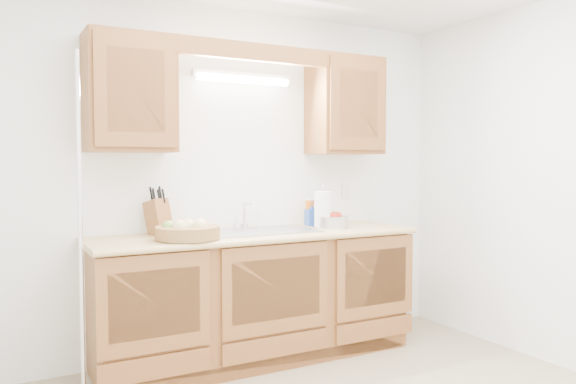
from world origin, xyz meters
TOP-DOWN VIEW (x-y plane):
  - room at (0.00, 0.00)m, footprint 3.52×3.50m
  - base_cabinets at (0.00, 1.20)m, footprint 2.20×0.60m
  - countertop at (0.00, 1.19)m, footprint 2.30×0.63m
  - upper_cabinet_left at (-0.83, 1.33)m, footprint 0.55×0.33m
  - upper_cabinet_right at (0.83, 1.33)m, footprint 0.55×0.33m
  - valance at (0.00, 1.19)m, footprint 2.20×0.05m
  - fluorescent_fixture at (0.00, 1.42)m, footprint 0.76×0.08m
  - sink at (0.00, 1.21)m, footprint 0.84×0.46m
  - wire_shelf_pole at (-1.20, 0.94)m, footprint 0.03×0.03m
  - outlet_plate at (0.95, 1.49)m, footprint 0.08×0.01m
  - fruit_basket at (-0.54, 1.05)m, footprint 0.42×0.42m
  - knife_block at (-0.64, 1.37)m, footprint 0.18×0.22m
  - orange_canister at (0.54, 1.38)m, footprint 0.09×0.09m
  - soap_bottle at (0.54, 1.36)m, footprint 0.09×0.09m
  - sponge at (-0.54, 1.44)m, footprint 0.10×0.06m
  - paper_towel at (0.54, 1.19)m, footprint 0.15×0.15m
  - apple_bowl at (0.60, 1.16)m, footprint 0.28×0.28m

SIDE VIEW (x-z plane):
  - base_cabinets at x=0.00m, z-range 0.01..0.87m
  - sink at x=0.00m, z-range 0.65..1.01m
  - countertop at x=0.00m, z-range 0.86..0.90m
  - sponge at x=-0.54m, z-range 0.90..0.92m
  - apple_bowl at x=0.60m, z-range 0.89..1.01m
  - fruit_basket at x=-0.54m, z-range 0.89..1.02m
  - soap_bottle at x=0.54m, z-range 0.90..1.09m
  - wire_shelf_pole at x=-1.20m, z-range 0.00..2.00m
  - orange_canister at x=0.54m, z-range 0.90..1.11m
  - knife_block at x=-0.64m, z-range 0.85..1.19m
  - paper_towel at x=0.54m, z-range 0.87..1.19m
  - outlet_plate at x=0.95m, z-range 1.09..1.21m
  - room at x=0.00m, z-range 0.00..2.50m
  - upper_cabinet_left at x=-0.83m, z-range 1.45..2.20m
  - upper_cabinet_right at x=0.83m, z-range 1.45..2.20m
  - fluorescent_fixture at x=0.00m, z-range 1.96..2.04m
  - valance at x=0.00m, z-range 2.08..2.20m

